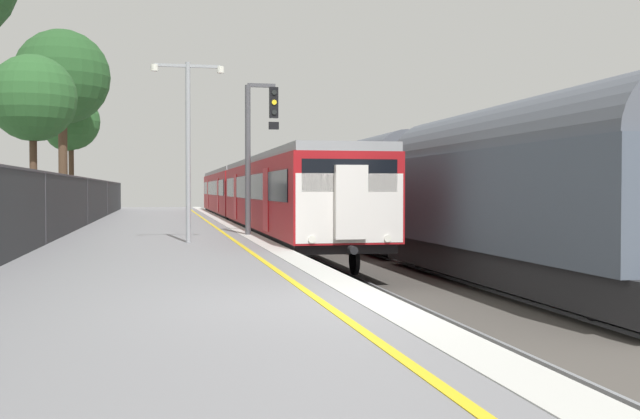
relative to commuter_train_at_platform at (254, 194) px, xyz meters
name	(u,v)px	position (x,y,z in m)	size (l,w,h in m)	color
ground	(535,341)	(0.54, -28.00, -1.88)	(17.40, 110.00, 1.21)	gray
commuter_train_at_platform	(254,194)	(0.00, 0.00, 0.00)	(2.83, 39.86, 3.81)	maroon
freight_train_adjacent_track	(417,190)	(4.00, -13.07, 0.20)	(2.60, 28.08, 4.53)	#232326
signal_gantry	(256,140)	(-1.47, -13.00, 1.81)	(1.10, 0.24, 4.92)	#47474C
platform_lamp_mid	(188,135)	(-3.77, -16.26, 1.72)	(2.00, 0.20, 4.99)	#93999E
background_tree_left	(34,102)	(-9.41, -5.99, 3.66)	(3.40, 3.42, 6.76)	#473323
background_tree_centre	(70,124)	(-9.54, 6.98, 3.88)	(3.20, 3.20, 6.90)	#473323
background_tree_right	(63,79)	(-9.28, 2.15, 5.71)	(4.69, 4.69, 9.45)	#473323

